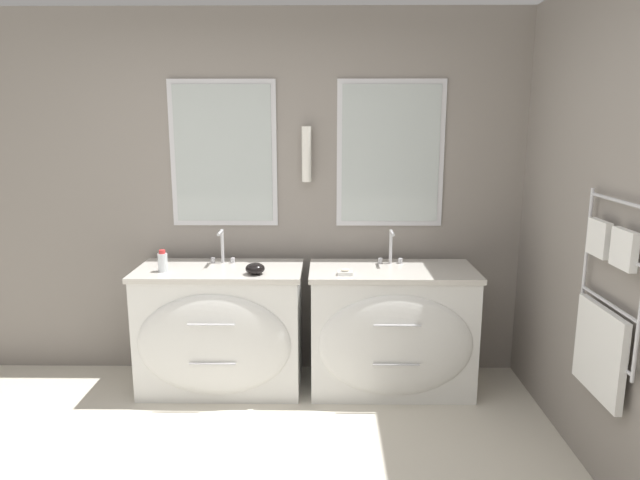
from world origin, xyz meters
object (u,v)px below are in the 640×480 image
Objects in this scene: toiletry_bottle at (163,262)px; amenity_bowl at (255,269)px; vanity_left at (220,329)px; vanity_right at (392,330)px.

toiletry_bottle is 0.62m from amenity_bowl.
toiletry_bottle is (-0.35, -0.06, 0.49)m from vanity_left.
toiletry_bottle reaches higher than vanity_right.
vanity_right is 7.68× the size of toiletry_bottle.
toiletry_bottle is at bearing -171.01° from vanity_left.
vanity_right is 1.61m from toiletry_bottle.
toiletry_bottle is 1.16× the size of amenity_bowl.
amenity_bowl is (0.27, -0.12, 0.46)m from vanity_left.
vanity_right is at bearing 7.41° from amenity_bowl.
vanity_right is at bearing 2.10° from toiletry_bottle.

